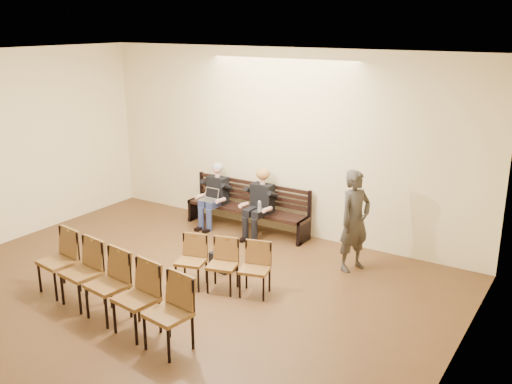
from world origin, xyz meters
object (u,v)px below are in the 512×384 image
seated_man (215,196)px  passerby (355,213)px  seated_woman (260,205)px  chair_row_back (107,286)px  bag (223,262)px  water_bottle (259,213)px  laptop (208,201)px  bench (247,219)px  chair_row_front (222,266)px

seated_man → passerby: 3.23m
seated_woman → chair_row_back: bearing=-91.2°
bag → chair_row_back: (-0.40, -2.13, 0.34)m
water_bottle → seated_man: bearing=167.5°
laptop → water_bottle: size_ratio=1.46×
bench → bag: size_ratio=6.65×
seated_woman → chair_row_front: (0.75, -2.28, -0.20)m
bench → seated_woman: bearing=-17.8°
chair_row_front → seated_woman: bearing=92.8°
bag → chair_row_front: (0.43, -0.60, 0.26)m
seated_woman → laptop: size_ratio=3.82×
seated_man → laptop: size_ratio=3.85×
seated_woman → chair_row_front: 2.41m
bench → seated_woman: seated_woman is taller
chair_row_back → seated_man: bearing=112.1°
bench → water_bottle: bearing=-36.1°
bench → chair_row_front: size_ratio=1.80×
laptop → passerby: passerby is taller
passerby → chair_row_front: bearing=166.0°
water_bottle → laptop: bearing=177.2°
seated_man → bag: (1.37, -1.67, -0.46)m
seated_woman → laptop: bearing=-168.9°
bench → seated_woman: 0.54m
water_bottle → chair_row_back: bearing=-93.9°
laptop → water_bottle: 1.23m
bench → passerby: (2.49, -0.60, 0.74)m
chair_row_front → chair_row_back: chair_row_back is taller
seated_woman → bag: size_ratio=3.08×
water_bottle → chair_row_back: chair_row_back is taller
seated_woman → bag: 1.76m
bag → chair_row_back: size_ratio=0.13×
seated_woman → chair_row_back: size_ratio=0.41×
seated_man → laptop: 0.21m
passerby → chair_row_back: 4.01m
seated_man → bag: seated_man is taller
laptop → bag: laptop is taller
laptop → bench: bearing=15.2°
seated_man → bench: bearing=10.0°
passerby → chair_row_front: size_ratio=1.34×
chair_row_front → bag: bearing=110.1°
bag → passerby: 2.31m
bag → passerby: passerby is taller
seated_man → chair_row_back: seated_man is taller
bench → bag: 1.92m
passerby → chair_row_front: 2.33m
seated_man → passerby: (3.17, -0.48, 0.36)m
seated_man → water_bottle: size_ratio=5.63×
passerby → chair_row_back: (-2.20, -3.32, -0.48)m
bag → chair_row_front: 0.79m
passerby → chair_row_back: bearing=169.7°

